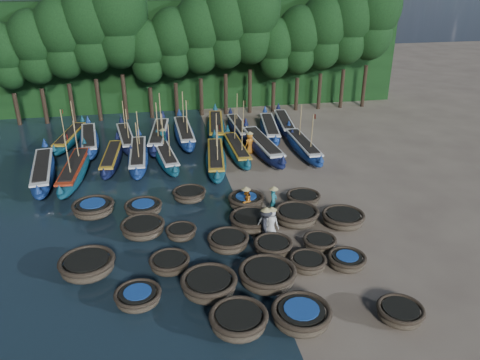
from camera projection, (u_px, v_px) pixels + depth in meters
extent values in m
plane|color=#7E705C|center=(243.00, 215.00, 26.04)|extent=(120.00, 120.00, 0.00)
cube|color=black|center=(195.00, 55.00, 45.03)|extent=(40.00, 3.00, 10.00)
ellipsoid|color=#4C422F|center=(239.00, 323.00, 17.51)|extent=(2.25, 2.25, 0.73)
torus|color=#332A1E|center=(239.00, 316.00, 17.37)|extent=(2.26, 2.26, 0.22)
cylinder|color=black|center=(239.00, 315.00, 17.36)|extent=(1.71, 1.71, 0.07)
ellipsoid|color=#4C422F|center=(301.00, 318.00, 17.77)|extent=(2.43, 2.43, 0.73)
torus|color=#332A1E|center=(301.00, 311.00, 17.63)|extent=(2.33, 2.33, 0.22)
cylinder|color=black|center=(302.00, 310.00, 17.61)|extent=(1.77, 1.77, 0.07)
cylinder|color=#1A4290|center=(302.00, 309.00, 17.60)|extent=(1.36, 1.36, 0.04)
ellipsoid|color=#4C422F|center=(400.00, 314.00, 18.06)|extent=(2.08, 2.08, 0.58)
torus|color=#332A1E|center=(401.00, 309.00, 17.95)|extent=(1.84, 1.84, 0.17)
cylinder|color=black|center=(401.00, 308.00, 17.94)|extent=(1.40, 1.40, 0.05)
ellipsoid|color=#4C422F|center=(138.00, 298.00, 18.95)|extent=(2.11, 2.11, 0.56)
torus|color=#332A1E|center=(138.00, 293.00, 18.84)|extent=(1.93, 1.93, 0.17)
cylinder|color=black|center=(138.00, 292.00, 18.83)|extent=(1.48, 1.48, 0.05)
cylinder|color=#1A4290|center=(137.00, 292.00, 18.81)|extent=(1.14, 1.14, 0.03)
ellipsoid|color=#4C422F|center=(209.00, 287.00, 19.49)|extent=(2.24, 2.24, 0.76)
torus|color=#332A1E|center=(209.00, 280.00, 19.34)|extent=(2.41, 2.41, 0.23)
cylinder|color=black|center=(209.00, 279.00, 19.32)|extent=(1.83, 1.83, 0.07)
ellipsoid|color=#4C422F|center=(267.00, 278.00, 20.07)|extent=(2.69, 2.69, 0.76)
torus|color=#332A1E|center=(267.00, 271.00, 19.93)|extent=(2.52, 2.52, 0.23)
cylinder|color=black|center=(268.00, 270.00, 19.91)|extent=(1.92, 1.92, 0.07)
ellipsoid|color=#4C422F|center=(308.00, 264.00, 21.12)|extent=(1.69, 1.69, 0.59)
torus|color=#332A1E|center=(308.00, 259.00, 21.01)|extent=(1.71, 1.71, 0.18)
cylinder|color=black|center=(308.00, 258.00, 20.99)|extent=(1.28, 1.28, 0.05)
ellipsoid|color=#4C422F|center=(347.00, 262.00, 21.28)|extent=(1.90, 1.90, 0.58)
torus|color=#332A1E|center=(347.00, 257.00, 21.17)|extent=(1.76, 1.76, 0.18)
cylinder|color=black|center=(347.00, 257.00, 21.15)|extent=(1.33, 1.33, 0.05)
cylinder|color=#1A4290|center=(347.00, 256.00, 21.14)|extent=(1.02, 1.02, 0.04)
ellipsoid|color=#4C422F|center=(88.00, 267.00, 20.77)|extent=(2.48, 2.48, 0.75)
torus|color=#332A1E|center=(87.00, 261.00, 20.62)|extent=(2.50, 2.50, 0.23)
cylinder|color=black|center=(86.00, 260.00, 20.60)|extent=(1.90, 1.90, 0.07)
ellipsoid|color=#4C422F|center=(170.00, 265.00, 21.10)|extent=(1.74, 1.74, 0.59)
torus|color=#332A1E|center=(169.00, 260.00, 20.98)|extent=(1.86, 1.86, 0.18)
cylinder|color=black|center=(169.00, 259.00, 20.97)|extent=(1.41, 1.41, 0.05)
ellipsoid|color=#4C422F|center=(228.00, 243.00, 22.69)|extent=(2.35, 2.35, 0.66)
torus|color=#332A1E|center=(228.00, 238.00, 22.57)|extent=(2.05, 2.05, 0.20)
cylinder|color=black|center=(228.00, 237.00, 22.55)|extent=(1.55, 1.55, 0.06)
ellipsoid|color=#4C422F|center=(273.00, 249.00, 22.27)|extent=(2.19, 2.19, 0.65)
torus|color=#332A1E|center=(273.00, 243.00, 22.14)|extent=(1.89, 1.89, 0.20)
cylinder|color=black|center=(273.00, 242.00, 22.12)|extent=(1.42, 1.42, 0.06)
ellipsoid|color=#4C422F|center=(319.00, 244.00, 22.66)|extent=(1.68, 1.68, 0.59)
torus|color=#332A1E|center=(320.00, 240.00, 22.55)|extent=(1.65, 1.65, 0.18)
cylinder|color=black|center=(320.00, 239.00, 22.53)|extent=(1.23, 1.23, 0.05)
ellipsoid|color=#4C422F|center=(143.00, 230.00, 23.87)|extent=(2.57, 2.57, 0.67)
torus|color=#332A1E|center=(143.00, 224.00, 23.74)|extent=(2.27, 2.27, 0.20)
cylinder|color=black|center=(142.00, 224.00, 23.72)|extent=(1.74, 1.74, 0.06)
ellipsoid|color=#4C422F|center=(181.00, 234.00, 23.61)|extent=(1.62, 1.62, 0.57)
torus|color=#332A1E|center=(181.00, 229.00, 23.50)|extent=(1.58, 1.58, 0.17)
cylinder|color=black|center=(181.00, 229.00, 23.48)|extent=(1.18, 1.18, 0.05)
ellipsoid|color=#4C422F|center=(251.00, 223.00, 24.47)|extent=(2.86, 2.86, 0.73)
torus|color=#332A1E|center=(252.00, 217.00, 24.32)|extent=(2.34, 2.34, 0.22)
cylinder|color=black|center=(252.00, 216.00, 24.31)|extent=(1.78, 1.78, 0.07)
ellipsoid|color=#4C422F|center=(296.00, 218.00, 24.96)|extent=(2.67, 2.67, 0.75)
torus|color=#332A1E|center=(297.00, 212.00, 24.81)|extent=(2.41, 2.41, 0.23)
cylinder|color=black|center=(297.00, 211.00, 24.79)|extent=(1.83, 1.83, 0.07)
ellipsoid|color=#4C422F|center=(343.00, 220.00, 24.80)|extent=(2.79, 2.79, 0.67)
torus|color=#332A1E|center=(343.00, 215.00, 24.67)|extent=(2.28, 2.28, 0.20)
cylinder|color=black|center=(344.00, 214.00, 24.65)|extent=(1.74, 1.74, 0.06)
ellipsoid|color=#4C422F|center=(94.00, 210.00, 25.81)|extent=(2.76, 2.76, 0.70)
torus|color=#332A1E|center=(93.00, 205.00, 25.67)|extent=(2.33, 2.33, 0.21)
cylinder|color=black|center=(93.00, 204.00, 25.66)|extent=(1.77, 1.77, 0.06)
cylinder|color=#1A4290|center=(93.00, 203.00, 25.64)|extent=(1.36, 1.36, 0.04)
ellipsoid|color=#4C422F|center=(144.00, 209.00, 25.95)|extent=(2.46, 2.46, 0.62)
torus|color=#332A1E|center=(143.00, 205.00, 25.83)|extent=(2.11, 2.11, 0.19)
cylinder|color=black|center=(143.00, 204.00, 25.82)|extent=(1.61, 1.61, 0.06)
cylinder|color=#1A4290|center=(143.00, 204.00, 25.80)|extent=(1.24, 1.24, 0.04)
ellipsoid|color=#4C422F|center=(189.00, 196.00, 27.51)|extent=(2.08, 2.08, 0.62)
torus|color=#332A1E|center=(189.00, 191.00, 27.39)|extent=(1.99, 1.99, 0.19)
cylinder|color=black|center=(189.00, 191.00, 27.37)|extent=(1.51, 1.51, 0.06)
ellipsoid|color=#4C422F|center=(246.00, 203.00, 26.55)|extent=(1.98, 1.98, 0.72)
torus|color=#332A1E|center=(246.00, 198.00, 26.41)|extent=(2.08, 2.08, 0.22)
cylinder|color=black|center=(246.00, 197.00, 26.39)|extent=(1.56, 1.56, 0.07)
cylinder|color=#1A4290|center=(246.00, 196.00, 26.37)|extent=(1.20, 1.20, 0.04)
ellipsoid|color=#4C422F|center=(303.00, 200.00, 26.99)|extent=(2.24, 2.24, 0.63)
torus|color=#332A1E|center=(304.00, 195.00, 26.87)|extent=(1.98, 1.98, 0.19)
cylinder|color=black|center=(304.00, 195.00, 26.85)|extent=(1.50, 1.50, 0.06)
ellipsoid|color=navy|center=(43.00, 172.00, 30.20)|extent=(2.54, 8.46, 1.04)
cone|color=navy|center=(44.00, 142.00, 33.44)|extent=(0.46, 0.46, 0.62)
cone|color=navy|center=(37.00, 189.00, 26.43)|extent=(0.46, 0.46, 0.52)
cube|color=silver|center=(42.00, 166.00, 30.02)|extent=(1.90, 6.54, 0.12)
cube|color=black|center=(42.00, 165.00, 29.99)|extent=(1.52, 5.68, 0.10)
ellipsoid|color=navy|center=(75.00, 171.00, 30.35)|extent=(2.01, 8.23, 1.02)
cone|color=navy|center=(84.00, 141.00, 33.68)|extent=(0.45, 0.45, 0.61)
cone|color=navy|center=(59.00, 189.00, 26.51)|extent=(0.45, 0.45, 0.51)
cube|color=#A82E14|center=(74.00, 165.00, 30.18)|extent=(1.49, 6.37, 0.12)
cube|color=black|center=(74.00, 164.00, 30.14)|extent=(1.16, 5.54, 0.10)
cylinder|color=#997F4C|center=(76.00, 141.00, 30.80)|extent=(0.07, 0.24, 2.85)
cylinder|color=#997F4C|center=(68.00, 156.00, 28.31)|extent=(0.07, 0.24, 2.85)
plane|color=red|center=(67.00, 137.00, 27.82)|extent=(0.00, 0.36, 0.36)
ellipsoid|color=#0E1835|center=(112.00, 159.00, 32.53)|extent=(1.79, 7.12, 0.88)
cone|color=#0E1835|center=(117.00, 135.00, 35.41)|extent=(0.39, 0.39, 0.53)
cone|color=#0E1835|center=(104.00, 171.00, 29.20)|extent=(0.39, 0.39, 0.44)
cube|color=gold|center=(111.00, 154.00, 32.38)|extent=(1.33, 5.51, 0.11)
cube|color=black|center=(111.00, 153.00, 32.35)|extent=(1.04, 4.79, 0.09)
ellipsoid|color=navy|center=(138.00, 157.00, 32.74)|extent=(1.56, 7.94, 0.99)
cone|color=navy|center=(139.00, 131.00, 35.94)|extent=(0.44, 0.44, 0.59)
cone|color=navy|center=(136.00, 170.00, 29.03)|extent=(0.44, 0.44, 0.49)
cube|color=silver|center=(138.00, 151.00, 32.57)|extent=(1.14, 6.15, 0.12)
cube|color=black|center=(138.00, 150.00, 32.54)|extent=(0.86, 5.36, 0.10)
cylinder|color=#997F4C|center=(138.00, 130.00, 33.17)|extent=(0.07, 0.24, 2.77)
cylinder|color=#997F4C|center=(137.00, 143.00, 30.77)|extent=(0.07, 0.24, 2.77)
plane|color=red|center=(138.00, 125.00, 30.30)|extent=(0.00, 0.35, 0.35)
ellipsoid|color=navy|center=(165.00, 156.00, 32.94)|extent=(2.27, 7.58, 0.93)
cone|color=navy|center=(157.00, 133.00, 35.84)|extent=(0.41, 0.41, 0.56)
cone|color=navy|center=(175.00, 168.00, 29.55)|extent=(0.41, 0.41, 0.47)
cube|color=silver|center=(165.00, 151.00, 32.78)|extent=(1.70, 5.86, 0.11)
cube|color=black|center=(165.00, 150.00, 32.75)|extent=(1.35, 5.09, 0.09)
cylinder|color=#997F4C|center=(163.00, 131.00, 33.32)|extent=(0.07, 0.22, 2.61)
cylinder|color=#997F4C|center=(169.00, 142.00, 31.14)|extent=(0.07, 0.22, 2.61)
plane|color=red|center=(170.00, 126.00, 30.71)|extent=(0.00, 0.33, 0.33)
ellipsoid|color=navy|center=(216.00, 159.00, 32.30)|extent=(2.38, 8.03, 0.99)
cone|color=navy|center=(214.00, 133.00, 35.55)|extent=(0.44, 0.44, 0.59)
cone|color=navy|center=(217.00, 174.00, 28.55)|extent=(0.44, 0.44, 0.49)
cube|color=gold|center=(216.00, 154.00, 32.13)|extent=(1.78, 6.21, 0.12)
cube|color=black|center=(216.00, 153.00, 32.10)|extent=(1.42, 5.39, 0.10)
cylinder|color=#997F4C|center=(216.00, 132.00, 32.74)|extent=(0.07, 0.24, 2.77)
cylinder|color=#997F4C|center=(217.00, 145.00, 30.31)|extent=(0.07, 0.24, 2.77)
plane|color=red|center=(219.00, 127.00, 29.82)|extent=(0.00, 0.35, 0.35)
ellipsoid|color=navy|center=(237.00, 150.00, 34.00)|extent=(1.47, 7.45, 0.93)
cone|color=navy|center=(227.00, 128.00, 36.98)|extent=(0.41, 0.41, 0.56)
cone|color=navy|center=(248.00, 162.00, 30.54)|extent=(0.41, 0.41, 0.46)
cube|color=gold|center=(237.00, 145.00, 33.84)|extent=(1.08, 5.78, 0.11)
cube|color=black|center=(237.00, 144.00, 33.81)|extent=(0.82, 5.03, 0.09)
cylinder|color=#997F4C|center=(235.00, 126.00, 34.40)|extent=(0.07, 0.22, 2.60)
cylinder|color=#997F4C|center=(242.00, 137.00, 32.17)|extent=(0.07, 0.22, 2.60)
plane|color=red|center=(244.00, 121.00, 31.73)|extent=(0.00, 0.33, 0.33)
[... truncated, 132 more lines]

